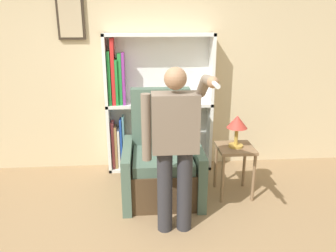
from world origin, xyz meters
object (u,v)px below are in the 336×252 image
object	(u,v)px
table_lamp	(237,124)
bookcase	(148,104)
armchair	(162,165)
side_table	(235,156)
person_standing	(175,143)

from	to	relation	value
table_lamp	bookcase	bearing A→B (deg)	140.00
armchair	table_lamp	world-z (taller)	armchair
side_table	table_lamp	size ratio (longest dim) A/B	1.63
bookcase	armchair	xyz separation A→B (m)	(0.14, -0.77, -0.56)
armchair	person_standing	world-z (taller)	person_standing
side_table	table_lamp	bearing A→B (deg)	180.00
person_standing	table_lamp	xyz separation A→B (m)	(0.78, 0.66, -0.05)
armchair	side_table	size ratio (longest dim) A/B	2.03
side_table	armchair	bearing A→B (deg)	174.76
bookcase	table_lamp	xyz separation A→B (m)	(1.01, -0.84, -0.04)
armchair	side_table	bearing A→B (deg)	-5.24
armchair	side_table	world-z (taller)	armchair
person_standing	side_table	size ratio (longest dim) A/B	2.66
person_standing	side_table	distance (m)	1.12
bookcase	person_standing	distance (m)	1.52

